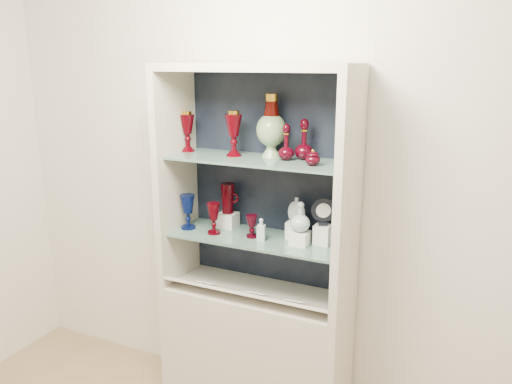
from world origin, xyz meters
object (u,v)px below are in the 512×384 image
at_px(pedestal_lamp_left, 187,131).
at_px(flat_flask, 297,209).
at_px(cameo_medallion, 323,211).
at_px(clear_round_decanter, 300,218).
at_px(ruby_goblet_tall, 214,218).
at_px(lidded_bowl, 313,157).
at_px(enamel_urn, 271,126).
at_px(pedestal_lamp_right, 234,133).
at_px(ruby_decanter_a, 286,140).
at_px(ruby_decanter_b, 304,138).
at_px(ruby_pitcher, 228,198).
at_px(cobalt_goblet, 188,212).
at_px(clear_square_bottle, 261,229).
at_px(ruby_goblet_small, 252,226).

relative_size(pedestal_lamp_left, flat_flask, 1.62).
distance_m(flat_flask, cameo_medallion, 0.16).
bearing_deg(clear_round_decanter, ruby_goblet_tall, -176.17).
bearing_deg(lidded_bowl, enamel_urn, 153.85).
bearing_deg(lidded_bowl, ruby_goblet_tall, 179.91).
xyz_separation_m(enamel_urn, flat_flask, (0.15, -0.01, -0.42)).
bearing_deg(pedestal_lamp_right, ruby_decanter_a, 0.19).
xyz_separation_m(lidded_bowl, ruby_goblet_tall, (-0.54, 0.00, -0.38)).
bearing_deg(pedestal_lamp_right, flat_flask, 8.51).
bearing_deg(ruby_decanter_b, cameo_medallion, -15.65).
distance_m(ruby_pitcher, cameo_medallion, 0.56).
distance_m(ruby_decanter_a, ruby_pitcher, 0.52).
bearing_deg(pedestal_lamp_left, cobalt_goblet, -66.82).
bearing_deg(cameo_medallion, clear_round_decanter, -171.43).
relative_size(ruby_decanter_a, lidded_bowl, 2.53).
bearing_deg(flat_flask, cameo_medallion, -8.54).
relative_size(enamel_urn, ruby_decanter_b, 1.48).
bearing_deg(pedestal_lamp_right, ruby_decanter_b, 8.67).
bearing_deg(clear_square_bottle, ruby_pitcher, 154.28).
xyz_separation_m(pedestal_lamp_right, ruby_decanter_b, (0.37, 0.06, -0.01)).
xyz_separation_m(ruby_decanter_a, clear_round_decanter, (0.10, -0.04, -0.38)).
distance_m(lidded_bowl, ruby_pitcher, 0.62).
bearing_deg(clear_square_bottle, pedestal_lamp_right, 161.97).
height_order(enamel_urn, cameo_medallion, enamel_urn).
xyz_separation_m(lidded_bowl, clear_round_decanter, (-0.07, 0.03, -0.32)).
relative_size(ruby_decanter_b, ruby_goblet_small, 1.80).
height_order(pedestal_lamp_left, ruby_goblet_small, pedestal_lamp_left).
bearing_deg(pedestal_lamp_left, ruby_pitcher, 11.80).
distance_m(cobalt_goblet, cameo_medallion, 0.76).
height_order(enamel_urn, ruby_goblet_small, enamel_urn).
xyz_separation_m(ruby_decanter_b, cameo_medallion, (0.12, -0.03, -0.36)).
height_order(ruby_goblet_small, clear_round_decanter, clear_round_decanter).
bearing_deg(ruby_decanter_b, clear_square_bottle, -147.43).
relative_size(pedestal_lamp_right, flat_flask, 1.75).
bearing_deg(enamel_urn, pedestal_lamp_right, -161.46).
xyz_separation_m(lidded_bowl, clear_square_bottle, (-0.27, 0.01, -0.40)).
distance_m(pedestal_lamp_left, ruby_pitcher, 0.43).
relative_size(pedestal_lamp_left, ruby_goblet_tall, 1.28).
bearing_deg(clear_round_decanter, clear_square_bottle, -173.65).
relative_size(lidded_bowl, ruby_goblet_tall, 0.48).
bearing_deg(enamel_urn, cobalt_goblet, -165.52).
xyz_separation_m(pedestal_lamp_right, clear_round_decanter, (0.39, -0.04, -0.39)).
distance_m(ruby_decanter_b, cameo_medallion, 0.38).
bearing_deg(clear_round_decanter, ruby_goblet_small, -179.99).
height_order(cobalt_goblet, ruby_goblet_small, cobalt_goblet).
distance_m(pedestal_lamp_left, ruby_goblet_tall, 0.50).
xyz_separation_m(pedestal_lamp_right, lidded_bowl, (0.45, -0.07, -0.08)).
bearing_deg(lidded_bowl, cobalt_goblet, 178.67).
bearing_deg(cobalt_goblet, ruby_pitcher, 32.52).
height_order(ruby_decanter_a, ruby_goblet_tall, ruby_decanter_a).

